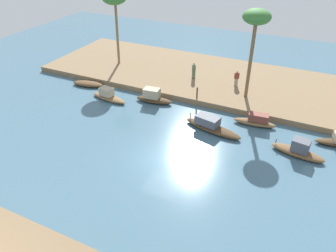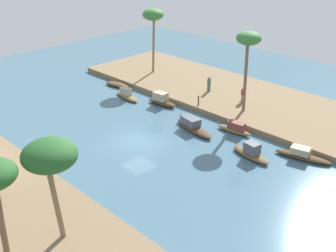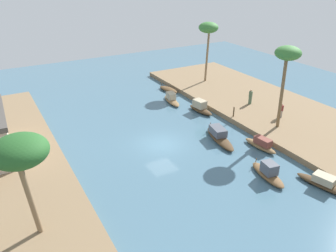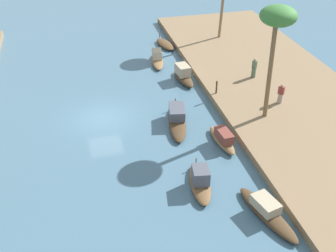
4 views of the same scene
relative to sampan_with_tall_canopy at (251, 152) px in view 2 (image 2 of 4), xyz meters
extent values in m
plane|color=#476B7F|center=(8.84, 4.69, -0.45)|extent=(68.26, 68.26, 0.00)
cube|color=#846B4C|center=(8.84, -9.82, -0.18)|extent=(39.23, 11.86, 0.55)
ellipsoid|color=brown|center=(0.02, 0.00, -0.23)|extent=(3.93, 1.72, 0.45)
cube|color=#4C515B|center=(-0.05, 0.01, 0.45)|extent=(1.32, 1.10, 0.90)
cylinder|color=brown|center=(1.67, -0.26, 0.14)|extent=(0.07, 0.07, 0.38)
ellipsoid|color=#47331E|center=(13.30, -2.75, -0.20)|extent=(3.65, 1.46, 0.51)
cube|color=tan|center=(13.52, -2.73, 0.50)|extent=(1.56, 1.13, 0.87)
ellipsoid|color=#47331E|center=(6.69, -0.41, -0.22)|extent=(5.15, 2.20, 0.47)
cube|color=#4C515B|center=(7.20, -0.52, 0.37)|extent=(2.08, 1.44, 0.71)
cylinder|color=#47331E|center=(8.85, -0.85, 0.23)|extent=(0.07, 0.07, 0.52)
ellipsoid|color=brown|center=(17.47, -1.37, -0.25)|extent=(4.00, 1.58, 0.40)
cube|color=tan|center=(17.72, -1.40, 0.34)|extent=(1.35, 1.03, 0.78)
ellipsoid|color=brown|center=(21.23, -3.04, -0.23)|extent=(3.48, 1.75, 0.44)
cylinder|color=brown|center=(22.67, -2.79, 0.16)|extent=(0.07, 0.07, 0.44)
ellipsoid|color=#47331E|center=(-3.22, -2.76, -0.24)|extent=(4.74, 2.15, 0.43)
cube|color=tan|center=(-2.97, -2.70, 0.27)|extent=(1.73, 1.33, 0.59)
ellipsoid|color=brown|center=(3.79, -2.76, -0.21)|extent=(3.55, 1.19, 0.48)
cube|color=brown|center=(3.56, -2.79, 0.35)|extent=(1.66, 0.90, 0.64)
cylinder|color=gray|center=(7.03, -8.56, 0.47)|extent=(0.50, 0.50, 0.76)
cube|color=brown|center=(7.03, -8.56, 1.15)|extent=(0.49, 0.45, 0.60)
sphere|color=tan|center=(7.03, -8.56, 1.56)|extent=(0.21, 0.21, 0.21)
cylinder|color=#4C664C|center=(11.54, -8.39, 0.51)|extent=(0.50, 0.50, 0.84)
cube|color=#4C664C|center=(11.54, -8.39, 1.26)|extent=(0.43, 0.35, 0.66)
sphere|color=tan|center=(11.54, -8.39, 1.71)|extent=(0.23, 0.23, 0.23)
cylinder|color=#4C3823|center=(9.62, -4.40, 0.62)|extent=(0.14, 0.14, 1.06)
cylinder|color=brown|center=(5.55, -6.56, 3.54)|extent=(0.31, 0.51, 6.89)
ellipsoid|color=#387533|center=(5.55, -6.56, 7.46)|extent=(2.38, 2.38, 1.31)
cylinder|color=#7F6647|center=(21.05, -8.90, 3.43)|extent=(0.28, 0.54, 6.67)
ellipsoid|color=#387533|center=(21.05, -8.90, 7.27)|extent=(2.57, 2.57, 1.42)
cylinder|color=brown|center=(2.56, 19.93, 2.58)|extent=(0.35, 0.44, 4.99)
cylinder|color=#7F6647|center=(1.99, 16.92, 2.61)|extent=(0.33, 0.70, 5.04)
ellipsoid|color=#235623|center=(1.99, 16.92, 5.74)|extent=(3.10, 3.10, 1.70)
camera|label=1|loc=(0.61, 20.95, 13.98)|focal=34.20mm
camera|label=2|loc=(-16.58, 26.55, 16.98)|focal=45.08mm
camera|label=3|loc=(-15.33, 17.65, 14.65)|focal=35.91mm
camera|label=4|loc=(-17.18, 6.20, 15.73)|focal=43.80mm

